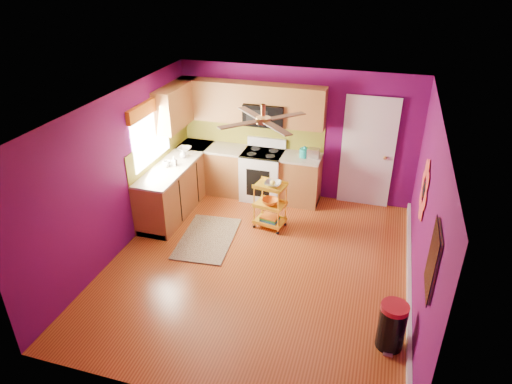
% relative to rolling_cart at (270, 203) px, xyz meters
% --- Properties ---
extents(ground, '(5.00, 5.00, 0.00)m').
position_rel_rolling_cart_xyz_m(ground, '(0.12, -1.13, -0.47)').
color(ground, maroon).
rests_on(ground, ground).
extents(room_envelope, '(4.54, 5.04, 2.52)m').
position_rel_rolling_cart_xyz_m(room_envelope, '(0.15, -1.13, 1.16)').
color(room_envelope, '#5C0A51').
rests_on(room_envelope, ground).
extents(lower_cabinets, '(2.81, 2.31, 0.94)m').
position_rel_rolling_cart_xyz_m(lower_cabinets, '(-1.23, 0.69, -0.04)').
color(lower_cabinets, brown).
rests_on(lower_cabinets, ground).
extents(electric_range, '(0.76, 0.66, 1.13)m').
position_rel_rolling_cart_xyz_m(electric_range, '(-0.43, 1.04, 0.01)').
color(electric_range, white).
rests_on(electric_range, ground).
extents(upper_cabinetry, '(2.80, 2.30, 1.26)m').
position_rel_rolling_cart_xyz_m(upper_cabinetry, '(-1.12, 1.04, 1.33)').
color(upper_cabinetry, brown).
rests_on(upper_cabinetry, ground).
extents(left_window, '(0.08, 1.35, 1.08)m').
position_rel_rolling_cart_xyz_m(left_window, '(-2.10, -0.08, 1.26)').
color(left_window, white).
rests_on(left_window, ground).
extents(panel_door, '(0.95, 0.11, 2.15)m').
position_rel_rolling_cart_xyz_m(panel_door, '(1.47, 1.34, 0.55)').
color(panel_door, white).
rests_on(panel_door, ground).
extents(right_wall_art, '(0.04, 2.74, 1.04)m').
position_rel_rolling_cart_xyz_m(right_wall_art, '(2.35, -1.47, 0.97)').
color(right_wall_art, black).
rests_on(right_wall_art, ground).
extents(ceiling_fan, '(1.01, 1.01, 0.26)m').
position_rel_rolling_cart_xyz_m(ceiling_fan, '(0.12, -0.93, 1.82)').
color(ceiling_fan, '#BF8C3F').
rests_on(ceiling_fan, ground).
extents(shag_rug, '(0.97, 1.46, 0.02)m').
position_rel_rolling_cart_xyz_m(shag_rug, '(-0.91, -0.67, -0.46)').
color(shag_rug, '#311E10').
rests_on(shag_rug, ground).
extents(rolling_cart, '(0.57, 0.46, 0.92)m').
position_rel_rolling_cart_xyz_m(rolling_cart, '(0.00, 0.00, 0.00)').
color(rolling_cart, yellow).
rests_on(rolling_cart, ground).
extents(trash_can, '(0.34, 0.36, 0.64)m').
position_rel_rolling_cart_xyz_m(trash_can, '(2.10, -2.22, -0.16)').
color(trash_can, black).
rests_on(trash_can, ground).
extents(teal_kettle, '(0.18, 0.18, 0.21)m').
position_rel_rolling_cart_xyz_m(teal_kettle, '(0.35, 1.06, 0.55)').
color(teal_kettle, '#16AAA0').
rests_on(teal_kettle, lower_cabinets).
extents(toaster, '(0.22, 0.15, 0.18)m').
position_rel_rolling_cart_xyz_m(toaster, '(0.52, 1.07, 0.56)').
color(toaster, beige).
rests_on(toaster, lower_cabinets).
extents(soap_bottle_a, '(0.08, 0.08, 0.18)m').
position_rel_rolling_cart_xyz_m(soap_bottle_a, '(-1.77, 0.03, 0.56)').
color(soap_bottle_a, '#EA3F72').
rests_on(soap_bottle_a, lower_cabinets).
extents(soap_bottle_b, '(0.13, 0.13, 0.16)m').
position_rel_rolling_cart_xyz_m(soap_bottle_b, '(-1.77, 0.40, 0.55)').
color(soap_bottle_b, white).
rests_on(soap_bottle_b, lower_cabinets).
extents(counter_dish, '(0.25, 0.25, 0.06)m').
position_rel_rolling_cart_xyz_m(counter_dish, '(-1.89, 0.72, 0.50)').
color(counter_dish, white).
rests_on(counter_dish, lower_cabinets).
extents(counter_cup, '(0.14, 0.14, 0.11)m').
position_rel_rolling_cart_xyz_m(counter_cup, '(-1.88, -0.04, 0.52)').
color(counter_cup, white).
rests_on(counter_cup, lower_cabinets).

